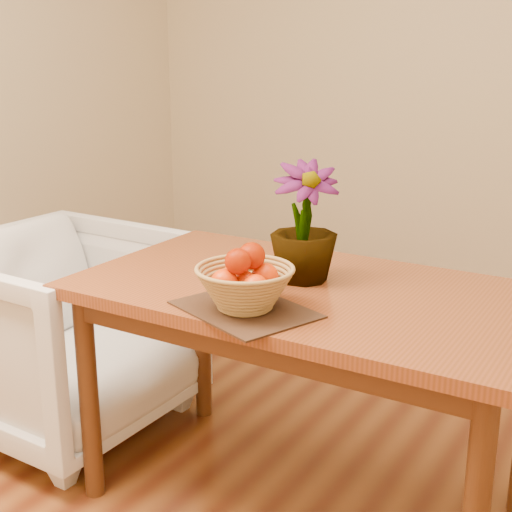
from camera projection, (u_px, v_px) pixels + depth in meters
The scene contains 7 objects.
wall_back at pixel (484, 68), 3.60m from camera, with size 4.00×0.02×2.70m, color beige.
table at pixel (306, 314), 2.18m from camera, with size 1.40×0.80×0.75m.
placemat at pixel (245, 309), 1.96m from camera, with size 0.37×0.28×0.01m, color #372114.
wicker_basket at pixel (245, 289), 1.94m from camera, with size 0.27×0.27×0.11m.
orange_pile at pixel (245, 270), 1.92m from camera, with size 0.17×0.18×0.13m.
potted_plant at pixel (304, 222), 2.16m from camera, with size 0.21×0.21×0.37m, color #1F4714.
armchair at pixel (64, 323), 2.75m from camera, with size 0.83×0.77×0.85m, color gray.
Camera 1 is at (0.92, -1.53, 1.44)m, focal length 50.00 mm.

